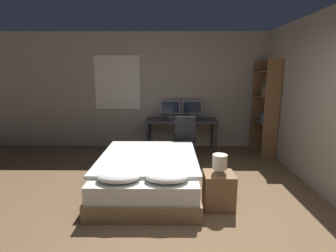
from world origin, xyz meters
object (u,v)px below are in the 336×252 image
bookshelf (266,104)px  nightstand (219,190)px  bed (148,173)px  monitor_right (192,108)px  monitor_left (170,108)px  computer_mouse (194,120)px  bedside_lamp (220,162)px  desk (181,123)px  office_chair (185,142)px  keyboard (182,121)px

bookshelf → nightstand: bearing=-121.1°
bed → nightstand: 1.14m
bed → monitor_right: 2.52m
monitor_left → computer_mouse: monitor_left is taller
bedside_lamp → bookshelf: bearing=58.9°
bedside_lamp → desk: bedside_lamp is taller
office_chair → bookshelf: 1.96m
bedside_lamp → monitor_left: bearing=103.0°
computer_mouse → bedside_lamp: bearing=-87.1°
monitor_left → keyboard: (0.26, -0.44, -0.22)m
nightstand → bookshelf: 2.87m
desk → bookshelf: bookshelf is taller
desk → keyboard: keyboard is taller
monitor_right → computer_mouse: 0.49m
desk → monitor_left: size_ratio=3.65×
nightstand → bedside_lamp: 0.40m
desk → monitor_left: bearing=139.2°
bedside_lamp → computer_mouse: (-0.12, 2.39, 0.11)m
keyboard → bookshelf: bearing=-1.5°
desk → monitor_right: size_ratio=3.65×
nightstand → monitor_left: 2.99m
monitor_right → bookshelf: size_ratio=0.22×
desk → computer_mouse: computer_mouse is taller
bedside_lamp → computer_mouse: bearing=92.9°
bedside_lamp → bookshelf: 2.78m
keyboard → computer_mouse: (0.27, 0.00, 0.01)m
monitor_right → bedside_lamp: bearing=-87.2°
bed → keyboard: size_ratio=5.53×
computer_mouse → bookshelf: bearing=-1.8°
desk → bookshelf: 1.88m
bed → bookshelf: 3.11m
computer_mouse → bookshelf: 1.58m
nightstand → computer_mouse: 2.45m
bed → nightstand: (0.99, -0.56, -0.01)m
nightstand → computer_mouse: bearing=92.9°
nightstand → monitor_right: bearing=92.8°
bed → computer_mouse: (0.87, 1.83, 0.50)m
bed → monitor_right: (0.85, 2.26, 0.71)m
bedside_lamp → desk: size_ratio=0.16×
nightstand → office_chair: (-0.35, 1.92, 0.14)m
nightstand → bookshelf: bearing=58.9°
nightstand → monitor_left: bearing=103.0°
bedside_lamp → monitor_left: monitor_left is taller
monitor_right → nightstand: bearing=-87.2°
nightstand → office_chair: 1.96m
bed → bedside_lamp: bearing=-29.6°
bed → keyboard: keyboard is taller
bedside_lamp → monitor_right: bearing=92.8°
monitor_left → keyboard: 0.55m
desk → office_chair: office_chair is taller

